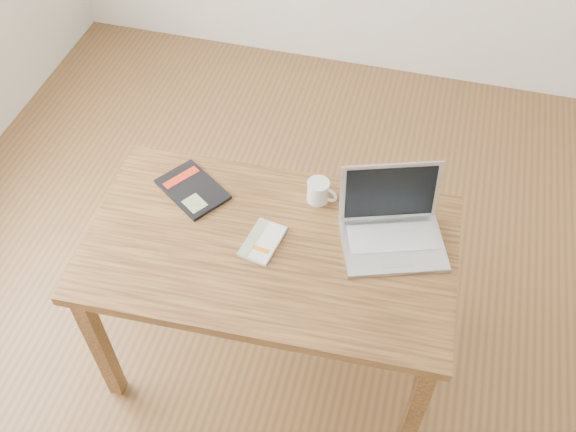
% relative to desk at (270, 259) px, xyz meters
% --- Properties ---
extents(room, '(4.04, 4.04, 2.70)m').
position_rel_desk_xyz_m(room, '(0.03, 0.13, 0.69)').
color(room, brown).
rests_on(room, ground).
extents(desk, '(1.33, 0.80, 0.75)m').
position_rel_desk_xyz_m(desk, '(0.00, 0.00, 0.00)').
color(desk, '#543519').
rests_on(desk, ground).
extents(white_guidebook, '(0.14, 0.20, 0.02)m').
position_rel_desk_xyz_m(white_guidebook, '(-0.03, -0.00, 0.10)').
color(white_guidebook, silver).
rests_on(white_guidebook, desk).
extents(black_guidebook, '(0.31, 0.29, 0.01)m').
position_rel_desk_xyz_m(black_guidebook, '(-0.35, 0.17, 0.10)').
color(black_guidebook, black).
rests_on(black_guidebook, desk).
extents(laptop, '(0.43, 0.39, 0.25)m').
position_rel_desk_xyz_m(laptop, '(0.40, 0.15, 0.14)').
color(laptop, silver).
rests_on(laptop, desk).
extents(coffee_mug, '(0.12, 0.08, 0.09)m').
position_rel_desk_xyz_m(coffee_mug, '(0.12, 0.25, 0.14)').
color(coffee_mug, white).
rests_on(coffee_mug, desk).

